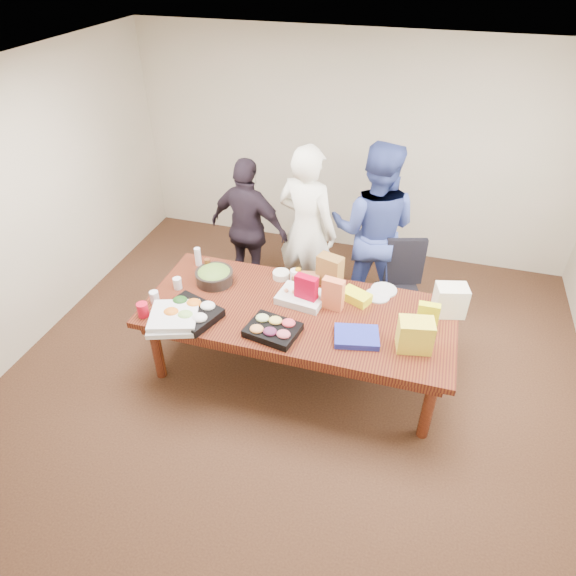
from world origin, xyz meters
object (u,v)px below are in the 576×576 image
(person_right, at_px, (373,230))
(sheet_cake, at_px, (301,297))
(salad_bowl, at_px, (214,277))
(conference_table, at_px, (298,341))
(person_center, at_px, (307,231))
(office_chair, at_px, (399,292))

(person_right, distance_m, sheet_cake, 1.24)
(sheet_cake, distance_m, salad_bowl, 0.89)
(person_right, xyz_separation_m, salad_bowl, (-1.37, -1.08, -0.15))
(person_right, bearing_deg, conference_table, 70.00)
(sheet_cake, xyz_separation_m, salad_bowl, (-0.89, 0.05, 0.02))
(conference_table, height_order, person_center, person_center)
(person_center, xyz_separation_m, sheet_cake, (0.20, -0.94, -0.16))
(person_right, bearing_deg, salad_bowl, 38.39)
(conference_table, relative_size, person_center, 1.48)
(conference_table, xyz_separation_m, salad_bowl, (-0.90, 0.20, 0.43))
(sheet_cake, bearing_deg, person_center, 109.93)
(conference_table, relative_size, salad_bowl, 7.64)
(office_chair, xyz_separation_m, person_right, (-0.37, 0.37, 0.48))
(conference_table, distance_m, salad_bowl, 1.02)
(office_chair, relative_size, person_center, 0.51)
(person_center, distance_m, sheet_cake, 0.97)
(person_center, relative_size, person_right, 0.98)
(office_chair, height_order, salad_bowl, office_chair)
(person_center, height_order, sheet_cake, person_center)
(office_chair, distance_m, person_right, 0.71)
(conference_table, relative_size, office_chair, 2.88)
(salad_bowl, bearing_deg, person_right, 38.20)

